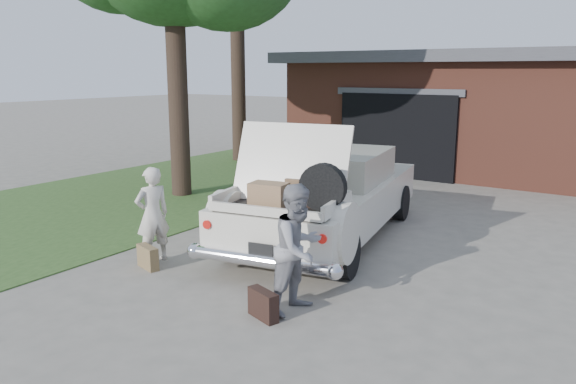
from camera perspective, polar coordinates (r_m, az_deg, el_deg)
The scene contains 8 objects.
ground at distance 7.82m, azimuth -2.48°, elevation -8.68°, with size 90.00×90.00×0.00m, color gray.
grass_strip at distance 13.54m, azimuth -13.81°, elevation 0.03°, with size 6.00×16.00×0.02m, color #2D4C1E.
house at distance 17.71m, azimuth 23.04°, elevation 7.65°, with size 12.80×7.80×3.30m.
sedan at distance 9.41m, azimuth 4.00°, elevation -0.30°, with size 2.86×5.41×2.06m.
woman_left at distance 8.51m, azimuth -13.60°, elevation -2.25°, with size 0.52×0.34×1.43m, color beige.
woman_right at distance 6.56m, azimuth 1.09°, elevation -5.75°, with size 0.75×0.58×1.53m, color gray.
suitcase_left at distance 8.36m, azimuth -14.06°, elevation -6.44°, with size 0.43×0.14×0.33m, color olive.
suitcase_right at distance 6.56m, azimuth -2.54°, elevation -11.35°, with size 0.44×0.14×0.34m, color black.
Camera 1 is at (4.34, -5.88, 2.79)m, focal length 35.00 mm.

